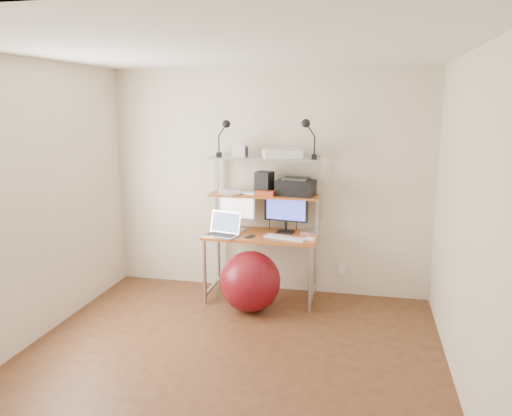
{
  "coord_description": "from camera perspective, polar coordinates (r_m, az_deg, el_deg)",
  "views": [
    {
      "loc": [
        1.06,
        -3.63,
        2.1
      ],
      "look_at": [
        0.0,
        1.15,
        1.08
      ],
      "focal_mm": 35.0,
      "sensor_mm": 36.0,
      "label": 1
    }
  ],
  "objects": [
    {
      "name": "nas_cube",
      "position": [
        5.39,
        0.96,
        2.89
      ],
      "size": [
        0.2,
        0.2,
        0.24
      ],
      "primitive_type": "cube",
      "rotation": [
        0.0,
        0.0,
        -0.25
      ],
      "color": "black",
      "rests_on": "mid_shelf"
    },
    {
      "name": "mouse",
      "position": [
        5.15,
        6.23,
        -3.51
      ],
      "size": [
        0.11,
        0.08,
        0.03
      ],
      "primitive_type": "cube",
      "rotation": [
        0.0,
        0.0,
        -0.27
      ],
      "color": "white",
      "rests_on": "desktop"
    },
    {
      "name": "mac_mini",
      "position": [
        5.4,
        6.34,
        -2.74
      ],
      "size": [
        0.22,
        0.22,
        0.04
      ],
      "primitive_type": "cube",
      "rotation": [
        0.0,
        0.0,
        -0.14
      ],
      "color": "silver",
      "rests_on": "desktop"
    },
    {
      "name": "scanner",
      "position": [
        5.29,
        3.02,
        6.28
      ],
      "size": [
        0.46,
        0.37,
        0.1
      ],
      "rotation": [
        0.0,
        0.0,
        0.33
      ],
      "color": "white",
      "rests_on": "top_shelf"
    },
    {
      "name": "wall_outlet",
      "position": [
        5.72,
        9.77,
        -6.82
      ],
      "size": [
        0.08,
        0.01,
        0.12
      ],
      "primitive_type": "cube",
      "color": "white",
      "rests_on": "room"
    },
    {
      "name": "monitor_silver",
      "position": [
        5.49,
        -2.19,
        0.06
      ],
      "size": [
        0.43,
        0.17,
        0.47
      ],
      "rotation": [
        0.0,
        0.0,
        -0.12
      ],
      "color": "silver",
      "rests_on": "desktop"
    },
    {
      "name": "exercise_ball",
      "position": [
        5.19,
        -0.67,
        -8.39
      ],
      "size": [
        0.63,
        0.63,
        0.63
      ],
      "primitive_type": "sphere",
      "color": "maroon",
      "rests_on": "floor"
    },
    {
      "name": "monitor_black",
      "position": [
        5.39,
        3.44,
        -0.26
      ],
      "size": [
        0.48,
        0.16,
        0.48
      ],
      "rotation": [
        0.0,
        0.0,
        -0.14
      ],
      "color": "black",
      "rests_on": "desktop"
    },
    {
      "name": "box_grey",
      "position": [
        5.45,
        -1.68,
        6.5
      ],
      "size": [
        0.14,
        0.14,
        0.11
      ],
      "primitive_type": "cube",
      "rotation": [
        0.0,
        0.0,
        -0.32
      ],
      "color": "#2B2B2D",
      "rests_on": "top_shelf"
    },
    {
      "name": "clip_lamp_left",
      "position": [
        5.35,
        -3.59,
        8.89
      ],
      "size": [
        0.16,
        0.09,
        0.39
      ],
      "color": "black",
      "rests_on": "top_shelf"
    },
    {
      "name": "room",
      "position": [
        3.88,
        -3.71,
        -0.97
      ],
      "size": [
        3.6,
        3.6,
        3.6
      ],
      "color": "brown",
      "rests_on": "ground"
    },
    {
      "name": "laptop",
      "position": [
        5.31,
        -3.73,
        -2.55
      ],
      "size": [
        0.41,
        0.36,
        0.31
      ],
      "rotation": [
        0.0,
        0.0,
        -0.25
      ],
      "color": "silver",
      "rests_on": "desktop"
    },
    {
      "name": "clip_lamp_right",
      "position": [
        5.18,
        5.93,
        8.88
      ],
      "size": [
        0.16,
        0.09,
        0.41
      ],
      "color": "black",
      "rests_on": "top_shelf"
    },
    {
      "name": "box_white",
      "position": [
        5.4,
        -1.97,
        6.7
      ],
      "size": [
        0.14,
        0.12,
        0.15
      ],
      "primitive_type": "cube",
      "rotation": [
        0.0,
        0.0,
        0.1
      ],
      "color": "white",
      "rests_on": "top_shelf"
    },
    {
      "name": "printer",
      "position": [
        5.34,
        4.59,
        2.41
      ],
      "size": [
        0.43,
        0.33,
        0.19
      ],
      "rotation": [
        0.0,
        0.0,
        -0.15
      ],
      "color": "black",
      "rests_on": "mid_shelf"
    },
    {
      "name": "computer_desk",
      "position": [
        5.37,
        0.77,
        -0.59
      ],
      "size": [
        1.2,
        0.6,
        1.57
      ],
      "color": "#C26925",
      "rests_on": "ground"
    },
    {
      "name": "phone",
      "position": [
        5.24,
        -0.7,
        -3.29
      ],
      "size": [
        0.1,
        0.13,
        0.01
      ],
      "primitive_type": "cube",
      "rotation": [
        0.0,
        0.0,
        -0.33
      ],
      "color": "black",
      "rests_on": "desktop"
    },
    {
      "name": "paper_stack",
      "position": [
        5.48,
        -2.92,
        1.83
      ],
      "size": [
        0.37,
        0.43,
        0.02
      ],
      "color": "white",
      "rests_on": "mid_shelf"
    },
    {
      "name": "keyboard",
      "position": [
        5.19,
        3.33,
        -3.41
      ],
      "size": [
        0.46,
        0.24,
        0.01
      ],
      "primitive_type": "cube",
      "rotation": [
        0.0,
        0.0,
        -0.28
      ],
      "color": "white",
      "rests_on": "desktop"
    },
    {
      "name": "red_box",
      "position": [
        5.31,
        1.11,
        1.72
      ],
      "size": [
        0.21,
        0.15,
        0.05
      ],
      "primitive_type": "cube",
      "rotation": [
        0.0,
        0.0,
        -0.09
      ],
      "color": "#B53F1C",
      "rests_on": "mid_shelf"
    }
  ]
}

